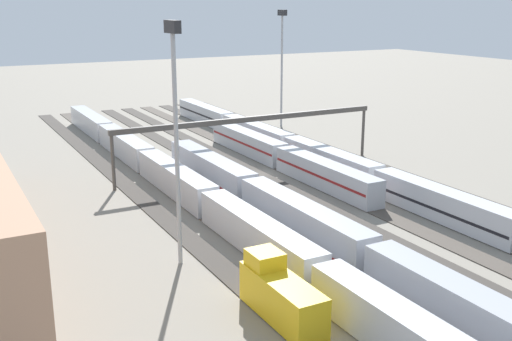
{
  "coord_description": "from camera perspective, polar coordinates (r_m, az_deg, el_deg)",
  "views": [
    {
      "loc": [
        -81.78,
        44.26,
        25.96
      ],
      "look_at": [
        -5.88,
        3.51,
        2.5
      ],
      "focal_mm": 43.34,
      "sensor_mm": 36.0,
      "label": 1
    }
  ],
  "objects": [
    {
      "name": "train_on_track_3",
      "position": [
        99.18,
        2.48,
        1.26
      ],
      "size": [
        47.2,
        3.06,
        3.8
      ],
      "color": "#B7BABF",
      "rests_on": "ground_plane"
    },
    {
      "name": "track_bed_8",
      "position": [
        89.15,
        -11.2,
        -1.96
      ],
      "size": [
        140.0,
        2.8,
        0.12
      ],
      "primitive_type": "cube",
      "color": "#3D3833",
      "rests_on": "ground_plane"
    },
    {
      "name": "light_mast_0",
      "position": [
        132.75,
        2.41,
        10.87
      ],
      "size": [
        2.8,
        0.7,
        24.56
      ],
      "color": "#9EA0A5",
      "rests_on": "ground_plane"
    },
    {
      "name": "track_bed_5",
      "position": [
        94.34,
        -2.49,
        -0.72
      ],
      "size": [
        140.0,
        2.8,
        0.12
      ],
      "primitive_type": "cube",
      "color": "#3D3833",
      "rests_on": "ground_plane"
    },
    {
      "name": "train_on_track_6",
      "position": [
        67.46,
        4.29,
        -5.09
      ],
      "size": [
        71.4,
        3.06,
        5.0
      ],
      "color": "#A8AAB2",
      "rests_on": "ground_plane"
    },
    {
      "name": "light_mast_1",
      "position": [
        60.27,
        -7.45,
        5.39
      ],
      "size": [
        2.8,
        0.7,
        24.41
      ],
      "color": "#9EA0A5",
      "rests_on": "ground_plane"
    },
    {
      "name": "track_bed_6",
      "position": [
        92.38,
        -5.28,
        -1.12
      ],
      "size": [
        140.0,
        2.8,
        0.12
      ],
      "primitive_type": "cube",
      "color": "#4C443D",
      "rests_on": "ground_plane"
    },
    {
      "name": "track_bed_2",
      "position": [
        101.51,
        5.16,
        0.39
      ],
      "size": [
        140.0,
        2.8,
        0.12
      ],
      "primitive_type": "cube",
      "color": "#3D3833",
      "rests_on": "ground_plane"
    },
    {
      "name": "track_bed_1",
      "position": [
        104.27,
        7.46,
        0.72
      ],
      "size": [
        140.0,
        2.8,
        0.12
      ],
      "primitive_type": "cube",
      "color": "#4C443D",
      "rests_on": "ground_plane"
    },
    {
      "name": "ground_plane",
      "position": [
        96.55,
        0.19,
        -0.36
      ],
      "size": [
        400.0,
        400.0,
        0.0
      ],
      "primitive_type": "plane",
      "color": "gray"
    },
    {
      "name": "signal_gantry",
      "position": [
        96.78,
        -0.47,
        4.42
      ],
      "size": [
        0.7,
        45.0,
        8.8
      ],
      "color": "#4C4742",
      "rests_on": "ground_plane"
    },
    {
      "name": "track_bed_0",
      "position": [
        107.19,
        9.63,
        1.03
      ],
      "size": [
        140.0,
        2.8,
        0.12
      ],
      "primitive_type": "cube",
      "color": "#3D3833",
      "rests_on": "ground_plane"
    },
    {
      "name": "train_on_track_2",
      "position": [
        96.99,
        6.82,
        0.82
      ],
      "size": [
        119.8,
        3.06,
        3.8
      ],
      "color": "silver",
      "rests_on": "ground_plane"
    },
    {
      "name": "train_on_track_7",
      "position": [
        87.01,
        -7.45,
        -0.87
      ],
      "size": [
        119.8,
        3.0,
        3.8
      ],
      "color": "silver",
      "rests_on": "ground_plane"
    },
    {
      "name": "track_bed_3",
      "position": [
        98.93,
        2.73,
        0.04
      ],
      "size": [
        140.0,
        2.8,
        0.12
      ],
      "primitive_type": "cube",
      "color": "#4C443D",
      "rests_on": "ground_plane"
    },
    {
      "name": "track_bed_7",
      "position": [
        90.64,
        -8.19,
        -1.53
      ],
      "size": [
        140.0,
        2.8,
        0.12
      ],
      "primitive_type": "cube",
      "color": "#4C443D",
      "rests_on": "ground_plane"
    },
    {
      "name": "train_on_track_8",
      "position": [
        53.12,
        2.28,
        -11.4
      ],
      "size": [
        10.0,
        3.0,
        5.0
      ],
      "color": "gold",
      "rests_on": "ground_plane"
    },
    {
      "name": "track_bed_4",
      "position": [
        96.53,
        0.19,
        -0.33
      ],
      "size": [
        140.0,
        2.8,
        0.12
      ],
      "primitive_type": "cube",
      "color": "#3D3833",
      "rests_on": "ground_plane"
    }
  ]
}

